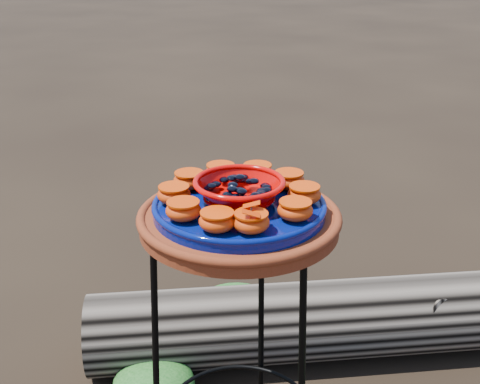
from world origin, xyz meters
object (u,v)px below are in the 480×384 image
(plant_stand, at_px, (239,354))
(cobalt_plate, at_px, (239,208))
(driftwood_log, at_px, (305,321))
(terracotta_saucer, at_px, (239,221))
(red_bowl, at_px, (239,192))

(plant_stand, relative_size, cobalt_plate, 1.82)
(driftwood_log, bearing_deg, terracotta_saucer, -98.67)
(terracotta_saucer, distance_m, red_bowl, 0.07)
(plant_stand, height_order, red_bowl, red_bowl)
(terracotta_saucer, bearing_deg, red_bowl, 0.00)
(terracotta_saucer, xyz_separation_m, cobalt_plate, (0.00, 0.00, 0.03))
(plant_stand, bearing_deg, red_bowl, 0.00)
(terracotta_saucer, distance_m, driftwood_log, 0.77)
(plant_stand, distance_m, terracotta_saucer, 0.37)
(plant_stand, height_order, terracotta_saucer, terracotta_saucer)
(terracotta_saucer, bearing_deg, driftwood_log, 81.33)
(cobalt_plate, height_order, driftwood_log, cobalt_plate)
(plant_stand, bearing_deg, cobalt_plate, 0.00)
(red_bowl, bearing_deg, cobalt_plate, 0.00)
(driftwood_log, bearing_deg, red_bowl, -98.67)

